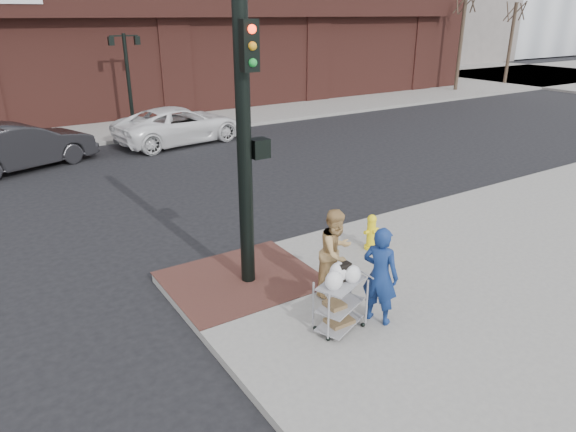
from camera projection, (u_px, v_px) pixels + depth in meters
ground at (293, 297)px, 9.56m from camera, size 220.00×220.00×0.00m
sidewalk_far at (203, 79)px, 40.83m from camera, size 65.00×36.00×0.15m
brick_curb_ramp at (241, 279)px, 9.90m from camera, size 2.80×2.40×0.01m
bare_tree_b at (517, 0)px, 35.86m from camera, size 1.80×1.80×6.70m
lamp_post at (128, 71)px, 22.10m from camera, size 1.32×0.22×4.00m
traffic_signal_pole at (246, 143)px, 8.88m from camera, size 0.61×0.51×5.00m
woman_blue at (380, 275)px, 8.27m from camera, size 0.61×0.72×1.68m
pedestrian_tan at (336, 252)px, 9.14m from camera, size 0.92×0.80×1.62m
sedan_dark at (21, 146)px, 17.17m from camera, size 5.03×3.14×1.56m
minivan_white at (180, 125)px, 20.70m from camera, size 5.51×3.10×1.45m
utility_cart at (340, 301)px, 8.16m from camera, size 0.94×0.73×1.14m
fire_hydrant at (371, 232)px, 11.03m from camera, size 0.37×0.26×0.79m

